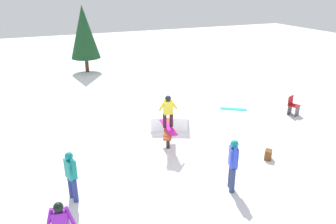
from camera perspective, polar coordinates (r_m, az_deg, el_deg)
The scene contains 10 objects.
ground_plane at distance 12.16m, azimuth -0.00°, elevation -6.27°, with size 60.00×60.00×0.00m, color white.
rail_feature at distance 11.85m, azimuth -0.00°, elevation -3.37°, with size 1.78×1.01×0.83m.
snow_kicker_ramp at distance 14.00m, azimuth 0.24°, elevation -0.93°, with size 1.80×1.50×0.63m, color white.
main_rider_on_rail at distance 11.56m, azimuth -0.00°, elevation -0.09°, with size 1.48×0.72×1.22m.
bystander_teal at distance 9.47m, azimuth -16.53°, elevation -10.23°, with size 0.65×0.30×1.49m.
bystander_blue at distance 9.64m, azimuth 11.24°, elevation -8.60°, with size 0.63×0.35×1.61m.
loose_snowboard_cyan at distance 16.05m, azimuth 11.31°, elevation 0.51°, with size 1.24×0.28×0.02m, color #1EC3C8.
folding_chair at distance 16.03m, azimuth 20.93°, elevation 0.95°, with size 0.57×0.57×0.88m.
backpack_on_snow at distance 11.87m, azimuth 17.05°, elevation -7.12°, with size 0.30×0.22×0.34m, color brown.
pine_tree_near at distance 22.66m, azimuth -14.44°, elevation 13.32°, with size 1.92×1.92×4.37m.
Camera 1 is at (9.90, -4.16, 5.70)m, focal length 35.00 mm.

